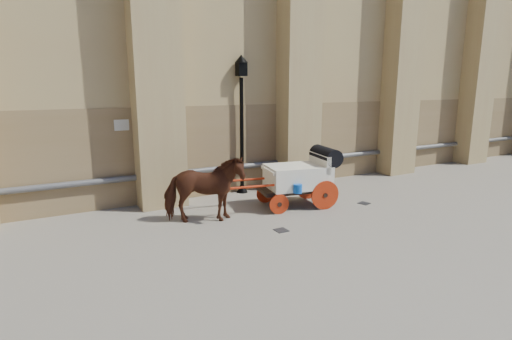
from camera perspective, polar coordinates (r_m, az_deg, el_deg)
ground at (r=9.89m, az=-1.85°, el=-9.63°), size 90.00×90.00×0.00m
horse at (r=10.78m, az=-7.44°, el=-2.81°), size 2.35×1.62×1.81m
carriage at (r=12.27m, az=6.57°, el=-0.70°), size 4.21×1.80×1.79m
street_lamp at (r=13.47m, az=-2.06°, el=7.01°), size 0.43×0.43×4.62m
drain_grate_near at (r=10.35m, az=3.61°, el=-8.59°), size 0.32×0.32×0.01m
drain_grate_far at (r=13.05m, az=15.18°, el=-4.60°), size 0.39×0.39×0.01m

